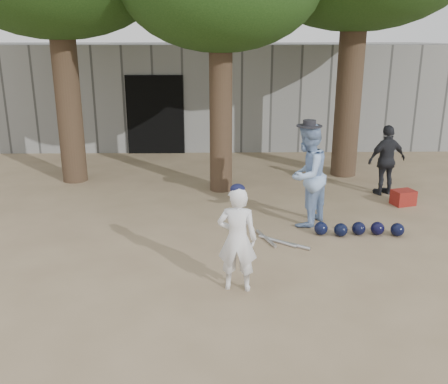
{
  "coord_description": "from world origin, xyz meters",
  "views": [
    {
      "loc": [
        0.45,
        -6.3,
        3.25
      ],
      "look_at": [
        0.6,
        1.0,
        0.95
      ],
      "focal_mm": 40.0,
      "sensor_mm": 36.0,
      "label": 1
    }
  ],
  "objects_px": {
    "spectator_blue": "(307,175)",
    "red_bag": "(403,197)",
    "spectator_dark": "(387,160)",
    "boy_player": "(237,239)"
  },
  "relations": [
    {
      "from": "spectator_blue",
      "to": "red_bag",
      "type": "bearing_deg",
      "value": 152.32
    },
    {
      "from": "spectator_dark",
      "to": "red_bag",
      "type": "xyz_separation_m",
      "value": [
        0.16,
        -0.71,
        -0.59
      ]
    },
    {
      "from": "spectator_dark",
      "to": "red_bag",
      "type": "bearing_deg",
      "value": 85.39
    },
    {
      "from": "spectator_dark",
      "to": "spectator_blue",
      "type": "bearing_deg",
      "value": 23.84
    },
    {
      "from": "spectator_dark",
      "to": "red_bag",
      "type": "height_order",
      "value": "spectator_dark"
    },
    {
      "from": "red_bag",
      "to": "spectator_dark",
      "type": "bearing_deg",
      "value": 102.39
    },
    {
      "from": "boy_player",
      "to": "red_bag",
      "type": "bearing_deg",
      "value": -127.99
    },
    {
      "from": "boy_player",
      "to": "spectator_blue",
      "type": "relative_size",
      "value": 0.79
    },
    {
      "from": "boy_player",
      "to": "red_bag",
      "type": "xyz_separation_m",
      "value": [
        3.49,
        3.4,
        -0.56
      ]
    },
    {
      "from": "spectator_blue",
      "to": "red_bag",
      "type": "height_order",
      "value": "spectator_blue"
    }
  ]
}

